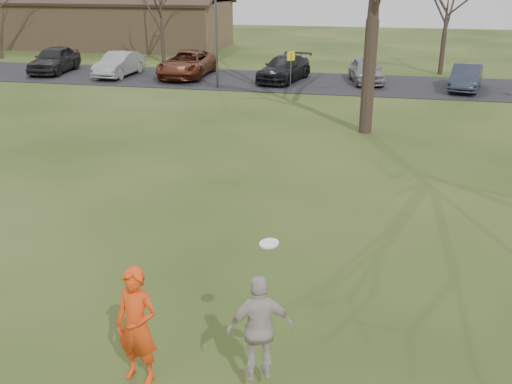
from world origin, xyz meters
TOP-DOWN VIEW (x-y plane):
  - ground at (0.00, 0.00)m, footprint 120.00×120.00m
  - parking_strip at (0.00, 25.00)m, footprint 62.00×6.50m
  - player_defender at (-0.89, -0.34)m, footprint 0.75×0.55m
  - car_0 at (-16.94, 25.05)m, footprint 2.29×4.74m
  - car_1 at (-12.55, 24.65)m, footprint 1.62×4.25m
  - car_2 at (-8.60, 25.33)m, footprint 2.59×5.40m
  - car_3 at (-2.83, 25.14)m, footprint 2.88×5.00m
  - car_4 at (1.67, 25.50)m, footprint 2.32×4.16m
  - car_5 at (6.81, 24.46)m, footprint 2.17×4.16m
  - catching_play at (0.95, -0.22)m, footprint 1.06×0.75m
  - building at (-20.00, 38.00)m, footprint 20.60×8.50m
  - lamp_post at (-6.00, 22.50)m, footprint 0.34×0.34m
  - sign_yellow at (-2.00, 22.00)m, footprint 0.35×0.35m
  - small_tree_row at (4.38, 30.06)m, footprint 55.00×5.90m

SIDE VIEW (x-z plane):
  - ground at x=0.00m, z-range 0.00..0.00m
  - parking_strip at x=0.00m, z-range 0.00..0.04m
  - car_5 at x=6.81m, z-range 0.04..1.35m
  - car_4 at x=1.67m, z-range 0.04..1.38m
  - car_3 at x=-2.83m, z-range 0.04..1.41m
  - car_1 at x=-12.55m, z-range 0.04..1.42m
  - car_2 at x=-8.60m, z-range 0.04..1.52m
  - car_0 at x=-16.94m, z-range 0.04..1.60m
  - player_defender at x=-0.89m, z-range 0.00..1.88m
  - catching_play at x=0.95m, z-range 0.01..2.15m
  - sign_yellow at x=-2.00m, z-range 0.41..2.49m
  - building at x=-20.00m, z-range -0.64..4.50m
  - small_tree_row at x=4.38m, z-range -0.36..8.14m
  - lamp_post at x=-6.00m, z-range 0.83..7.10m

